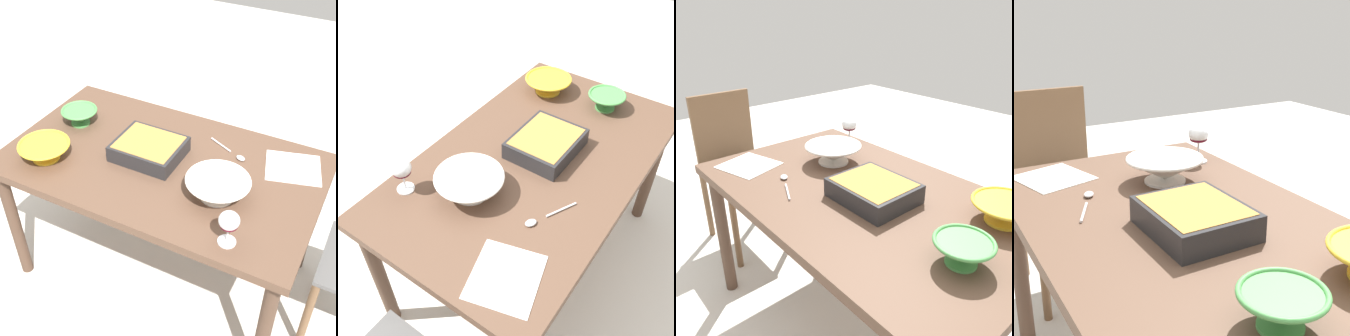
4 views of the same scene
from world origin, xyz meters
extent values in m
cube|color=brown|center=(0.00, 0.00, 0.70)|extent=(1.39, 0.82, 0.04)
cylinder|color=#493427|center=(-0.64, -0.35, 0.34)|extent=(0.06, 0.06, 0.68)
cylinder|color=#493427|center=(-0.64, 0.35, 0.34)|extent=(0.06, 0.06, 0.68)
cube|color=#595959|center=(-0.98, -0.06, 0.47)|extent=(0.45, 0.39, 0.02)
cube|color=brown|center=(-1.19, -0.06, 0.70)|extent=(0.02, 0.37, 0.45)
cylinder|color=brown|center=(-0.77, -0.24, 0.23)|extent=(0.04, 0.04, 0.46)
cylinder|color=brown|center=(-0.77, 0.11, 0.23)|extent=(0.04, 0.04, 0.46)
cylinder|color=brown|center=(-1.19, -0.24, 0.23)|extent=(0.04, 0.04, 0.46)
cylinder|color=brown|center=(-1.19, 0.11, 0.23)|extent=(0.04, 0.04, 0.46)
cylinder|color=white|center=(-0.43, 0.31, 0.73)|extent=(0.07, 0.07, 0.01)
cylinder|color=white|center=(-0.43, 0.31, 0.77)|extent=(0.01, 0.01, 0.07)
ellipsoid|color=white|center=(-0.43, 0.31, 0.83)|extent=(0.08, 0.08, 0.07)
ellipsoid|color=#4C0A19|center=(-0.43, 0.31, 0.81)|extent=(0.07, 0.07, 0.03)
cube|color=#262628|center=(0.07, -0.01, 0.76)|extent=(0.29, 0.25, 0.07)
cube|color=#B27A38|center=(0.07, -0.01, 0.79)|extent=(0.26, 0.22, 0.02)
cylinder|color=white|center=(-0.31, 0.10, 0.73)|extent=(0.14, 0.14, 0.01)
cone|color=white|center=(-0.31, 0.10, 0.77)|extent=(0.26, 0.26, 0.07)
torus|color=white|center=(-0.31, 0.10, 0.81)|extent=(0.26, 0.26, 0.01)
cylinder|color=#4C994C|center=(0.50, -0.08, 0.73)|extent=(0.09, 0.09, 0.01)
cone|color=#4C994C|center=(0.50, -0.08, 0.77)|extent=(0.17, 0.17, 0.07)
torus|color=#4C994C|center=(0.50, -0.08, 0.80)|extent=(0.18, 0.18, 0.01)
cylinder|color=silver|center=(-0.19, -0.23, 0.73)|extent=(0.12, 0.06, 0.01)
ellipsoid|color=silver|center=(-0.30, -0.17, 0.73)|extent=(0.05, 0.05, 0.01)
cube|color=white|center=(-0.53, -0.22, 0.73)|extent=(0.28, 0.27, 0.00)
camera|label=1|loc=(-0.77, 1.41, 1.97)|focal=49.10mm
camera|label=2|loc=(-1.10, -0.62, 1.85)|focal=43.59mm
camera|label=3|loc=(0.91, -0.87, 1.40)|focal=38.52mm
camera|label=4|loc=(1.08, -0.62, 1.30)|focal=52.11mm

